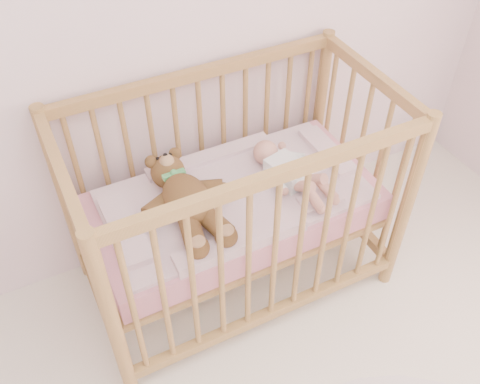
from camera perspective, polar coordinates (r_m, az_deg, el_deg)
crib at (r=2.32m, az=-0.55°, el=-1.36°), size 1.36×0.76×1.00m
mattress at (r=2.33m, az=-0.55°, el=-1.62°), size 1.22×0.62×0.13m
blanket at (r=2.28m, az=-0.56°, el=-0.30°), size 1.10×0.58×0.06m
baby at (r=2.30m, az=5.16°, el=2.64°), size 0.34×0.53×0.12m
teddy_bear at (r=2.15m, az=-5.67°, el=-0.87°), size 0.43×0.59×0.16m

